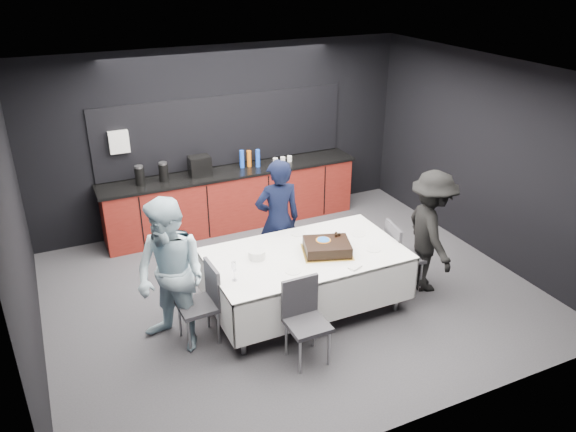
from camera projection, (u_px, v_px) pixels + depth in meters
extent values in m
plane|color=#3E3E42|center=(291.00, 292.00, 7.31)|extent=(6.00, 6.00, 0.00)
cube|color=white|center=(292.00, 75.00, 6.12)|extent=(6.00, 5.00, 0.04)
cube|color=black|center=(224.00, 137.00, 8.77)|extent=(6.00, 0.04, 2.80)
cube|color=black|center=(419.00, 298.00, 4.66)|extent=(6.00, 0.04, 2.80)
cube|color=black|center=(19.00, 242.00, 5.58)|extent=(0.04, 5.00, 2.80)
cube|color=black|center=(485.00, 158.00, 7.86)|extent=(0.04, 5.00, 2.80)
cube|color=#62150F|center=(233.00, 199.00, 8.93)|extent=(4.00, 0.60, 0.90)
cube|color=black|center=(231.00, 172.00, 8.73)|extent=(4.10, 0.64, 0.04)
cube|color=black|center=(224.00, 131.00, 8.71)|extent=(4.00, 0.03, 1.10)
cube|color=white|center=(119.00, 142.00, 8.04)|extent=(0.28, 0.12, 0.32)
cylinder|color=black|center=(140.00, 176.00, 8.13)|extent=(0.14, 0.14, 0.26)
cylinder|color=black|center=(164.00, 173.00, 8.27)|extent=(0.14, 0.14, 0.26)
cube|color=black|center=(200.00, 166.00, 8.47)|extent=(0.32, 0.24, 0.30)
cylinder|color=blue|center=(242.00, 159.00, 8.78)|extent=(0.07, 0.07, 0.28)
cylinder|color=orange|center=(249.00, 159.00, 8.83)|extent=(0.07, 0.07, 0.26)
cylinder|color=blue|center=(258.00, 158.00, 8.81)|extent=(0.07, 0.07, 0.28)
cylinder|color=white|center=(275.00, 161.00, 8.99)|extent=(0.08, 0.08, 0.09)
cylinder|color=white|center=(283.00, 160.00, 9.04)|extent=(0.08, 0.08, 0.09)
cylinder|color=white|center=(290.00, 159.00, 9.08)|extent=(0.08, 0.08, 0.09)
cylinder|color=#99999E|center=(139.00, 167.00, 8.07)|extent=(0.12, 0.12, 0.03)
cylinder|color=#99999E|center=(163.00, 163.00, 8.20)|extent=(0.12, 0.12, 0.03)
cylinder|color=#99999E|center=(243.00, 325.00, 6.03)|extent=(0.06, 0.06, 0.75)
cylinder|color=#99999E|center=(214.00, 281.00, 6.86)|extent=(0.06, 0.06, 0.75)
cylinder|color=#99999E|center=(397.00, 283.00, 6.79)|extent=(0.06, 0.06, 0.75)
cylinder|color=#99999E|center=(355.00, 248.00, 7.62)|extent=(0.06, 0.06, 0.75)
cube|color=white|center=(306.00, 254.00, 6.66)|extent=(2.32, 1.32, 0.04)
cube|color=white|center=(331.00, 301.00, 6.24)|extent=(2.32, 0.02, 0.55)
cube|color=white|center=(283.00, 250.00, 7.31)|extent=(2.32, 0.02, 0.55)
cube|color=white|center=(214.00, 296.00, 6.34)|extent=(0.02, 1.32, 0.55)
cube|color=white|center=(385.00, 254.00, 7.21)|extent=(0.02, 1.32, 0.55)
cube|color=gold|center=(327.00, 252.00, 6.66)|extent=(0.69, 0.62, 0.01)
cube|color=black|center=(327.00, 247.00, 6.63)|extent=(0.64, 0.57, 0.12)
cube|color=black|center=(327.00, 242.00, 6.60)|extent=(0.64, 0.57, 0.01)
cylinder|color=orange|center=(323.00, 240.00, 6.64)|extent=(0.18, 0.18, 0.00)
cylinder|color=blue|center=(323.00, 240.00, 6.64)|extent=(0.15, 0.15, 0.01)
sphere|color=black|center=(336.00, 233.00, 6.76)|extent=(0.04, 0.04, 0.04)
sphere|color=black|center=(339.00, 235.00, 6.74)|extent=(0.04, 0.04, 0.04)
sphere|color=black|center=(336.00, 235.00, 6.72)|extent=(0.04, 0.04, 0.04)
cylinder|color=white|center=(257.00, 254.00, 6.52)|extent=(0.20, 0.20, 0.10)
cylinder|color=white|center=(293.00, 271.00, 6.26)|extent=(0.18, 0.18, 0.01)
cylinder|color=white|center=(358.00, 234.00, 7.10)|extent=(0.20, 0.20, 0.01)
cylinder|color=white|center=(373.00, 249.00, 6.72)|extent=(0.18, 0.18, 0.01)
cylinder|color=white|center=(298.00, 233.00, 7.11)|extent=(0.20, 0.20, 0.01)
cube|color=white|center=(355.00, 267.00, 6.33)|extent=(0.18, 0.15, 0.02)
cylinder|color=white|center=(234.00, 280.00, 6.09)|extent=(0.06, 0.06, 0.00)
cylinder|color=white|center=(234.00, 275.00, 6.07)|extent=(0.01, 0.01, 0.12)
cylinder|color=white|center=(234.00, 266.00, 6.02)|extent=(0.05, 0.05, 0.10)
cube|color=#333238|center=(198.00, 306.00, 6.23)|extent=(0.44, 0.44, 0.05)
cube|color=#333238|center=(213.00, 283.00, 6.20)|extent=(0.06, 0.42, 0.45)
cylinder|color=#99999E|center=(180.00, 319.00, 6.39)|extent=(0.03, 0.03, 0.44)
cylinder|color=#99999E|center=(189.00, 336.00, 6.12)|extent=(0.03, 0.03, 0.44)
cylinder|color=#99999E|center=(208.00, 311.00, 6.53)|extent=(0.03, 0.03, 0.44)
cylinder|color=#99999E|center=(219.00, 327.00, 6.26)|extent=(0.03, 0.03, 0.44)
cube|color=#333238|center=(405.00, 257.00, 7.24)|extent=(0.48, 0.48, 0.05)
cube|color=#333238|center=(393.00, 241.00, 7.09)|extent=(0.11, 0.42, 0.45)
cylinder|color=#99999E|center=(421.00, 277.00, 7.23)|extent=(0.03, 0.03, 0.44)
cylinder|color=#99999E|center=(409.00, 264.00, 7.53)|extent=(0.03, 0.03, 0.44)
cylinder|color=#99999E|center=(397.00, 280.00, 7.15)|extent=(0.03, 0.03, 0.44)
cylinder|color=#99999E|center=(386.00, 267.00, 7.45)|extent=(0.03, 0.03, 0.44)
cube|color=#333238|center=(308.00, 325.00, 5.91)|extent=(0.42, 0.42, 0.05)
cube|color=#333238|center=(300.00, 296.00, 5.96)|extent=(0.42, 0.04, 0.45)
cylinder|color=#99999E|center=(300.00, 356.00, 5.80)|extent=(0.03, 0.03, 0.44)
cylinder|color=#99999E|center=(329.00, 347.00, 5.93)|extent=(0.03, 0.03, 0.44)
cylinder|color=#99999E|center=(286.00, 338.00, 6.08)|extent=(0.03, 0.03, 0.44)
cylinder|color=#99999E|center=(314.00, 330.00, 6.21)|extent=(0.03, 0.03, 0.44)
imported|color=black|center=(278.00, 220.00, 7.32)|extent=(0.65, 0.45, 1.68)
imported|color=#ACC9D8|center=(171.00, 277.00, 5.97)|extent=(1.04, 1.08, 1.76)
imported|color=black|center=(430.00, 232.00, 7.10)|extent=(0.84, 1.16, 1.61)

